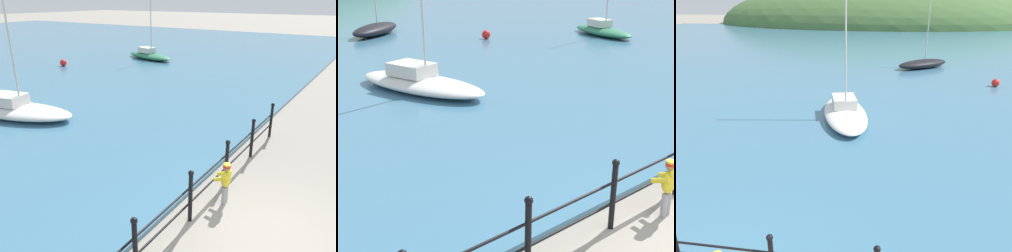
% 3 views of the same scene
% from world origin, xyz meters
% --- Properties ---
extents(iron_railing, '(9.22, 0.12, 1.21)m').
position_xyz_m(iron_railing, '(0.44, 1.50, 0.64)').
color(iron_railing, black).
rests_on(iron_railing, ground).
extents(child_in_coat, '(0.42, 0.40, 1.00)m').
position_xyz_m(child_in_coat, '(0.56, 1.16, 0.60)').
color(child_in_coat, '#99999E').
rests_on(child_in_coat, ground).
extents(boat_green_fishing, '(2.60, 4.77, 5.43)m').
position_xyz_m(boat_green_fishing, '(14.81, 13.90, 0.39)').
color(boat_green_fishing, '#287551').
rests_on(boat_green_fishing, water).
extents(boat_far_left, '(2.98, 5.25, 5.91)m').
position_xyz_m(boat_far_left, '(1.31, 10.43, 0.39)').
color(boat_far_left, silver).
rests_on(boat_far_left, water).
extents(boat_nearest_quay, '(4.30, 3.77, 5.38)m').
position_xyz_m(boat_nearest_quay, '(5.38, 22.06, 0.43)').
color(boat_nearest_quay, black).
rests_on(boat_nearest_quay, water).
extents(mooring_buoy, '(0.45, 0.45, 0.45)m').
position_xyz_m(mooring_buoy, '(9.21, 17.09, 0.33)').
color(mooring_buoy, red).
rests_on(mooring_buoy, water).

